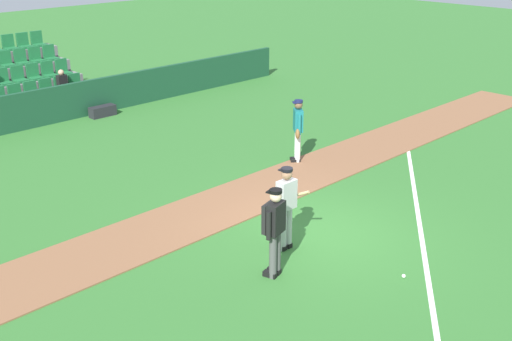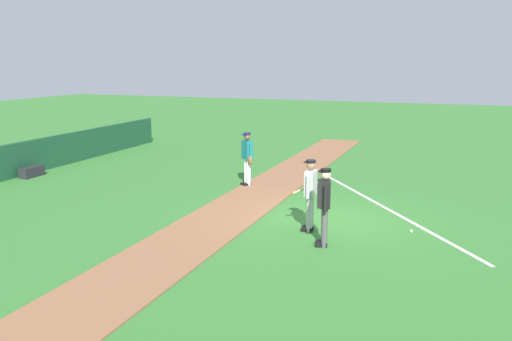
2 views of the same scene
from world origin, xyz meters
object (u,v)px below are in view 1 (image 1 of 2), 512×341
runner_teal_jersey (298,129)px  equipment_bag (103,111)px  umpire_home_plate (274,228)px  baseball (404,276)px  batter_grey_jersey (286,205)px

runner_teal_jersey → equipment_bag: 7.83m
umpire_home_plate → baseball: umpire_home_plate is taller
batter_grey_jersey → equipment_bag: batter_grey_jersey is taller
umpire_home_plate → equipment_bag: 11.91m
umpire_home_plate → runner_teal_jersey: size_ratio=1.00×
batter_grey_jersey → equipment_bag: bearing=77.4°
batter_grey_jersey → runner_teal_jersey: same height
batter_grey_jersey → runner_teal_jersey: bearing=39.4°
runner_teal_jersey → baseball: size_ratio=23.78×
batter_grey_jersey → umpire_home_plate: same height
runner_teal_jersey → umpire_home_plate: bearing=-142.0°
batter_grey_jersey → equipment_bag: (2.42, 10.84, -0.79)m
umpire_home_plate → baseball: bearing=-46.6°
batter_grey_jersey → baseball: 2.61m
batter_grey_jersey → runner_teal_jersey: (3.88, 3.19, -0.01)m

